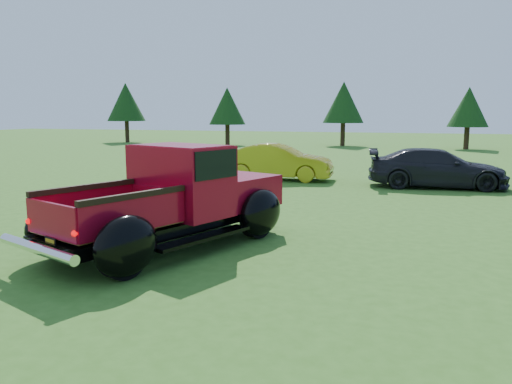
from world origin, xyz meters
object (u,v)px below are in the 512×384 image
show_car_yellow (278,162)px  pickup_truck (182,197)px  tree_far_west (126,102)px  show_car_grey (437,168)px  tree_mid_left (344,102)px  tree_west (227,106)px  tree_mid_right (468,107)px  show_car_red (185,160)px

show_car_yellow → pickup_truck: bearing=-179.1°
tree_far_west → pickup_truck: (20.56, -30.12, -2.60)m
pickup_truck → show_car_grey: bearing=82.8°
tree_mid_left → show_car_yellow: (0.74, -21.37, -2.69)m
tree_west → tree_mid_right: 18.03m
show_car_red → show_car_grey: size_ratio=0.75×
tree_far_west → pickup_truck: size_ratio=0.94×
tree_mid_right → show_car_yellow: bearing=-112.1°
show_car_yellow → show_car_grey: show_car_yellow is taller
show_car_red → show_car_grey: bearing=-86.7°
tree_far_west → tree_mid_left: 19.03m
tree_west → show_car_red: size_ratio=1.33×
tree_mid_left → tree_far_west: bearing=-177.0°
tree_west → tree_mid_right: tree_west is taller
tree_mid_right → show_car_grey: size_ratio=0.95×
show_car_yellow → tree_mid_right: bearing=-26.0°
tree_west → show_car_red: bearing=-73.7°
tree_mid_right → pickup_truck: 31.09m
pickup_truck → tree_mid_left: bearing=113.0°
show_car_yellow → tree_far_west: bearing=40.2°
tree_mid_left → show_car_red: tree_mid_left is taller
tree_mid_right → tree_west: bearing=-176.8°
show_car_red → show_car_yellow: bearing=-90.0°
tree_far_west → show_car_grey: (25.50, -20.56, -2.85)m
tree_far_west → tree_mid_left: (19.00, 1.00, -0.14)m
tree_mid_left → show_car_yellow: bearing=-88.0°
pickup_truck → show_car_yellow: pickup_truck is taller
show_car_red → tree_mid_left: bearing=-2.0°
tree_mid_left → show_car_grey: bearing=-73.2°
tree_mid_left → tree_mid_right: tree_mid_left is taller
show_car_red → show_car_grey: 10.03m
pickup_truck → show_car_grey: pickup_truck is taller
tree_mid_left → show_car_yellow: size_ratio=1.19×
tree_west → tree_mid_left: 9.22m
show_car_yellow → show_car_grey: size_ratio=0.91×
tree_mid_left → show_car_grey: (6.50, -21.56, -2.71)m
tree_mid_left → show_car_grey: 22.68m
tree_far_west → show_car_yellow: size_ratio=1.24×
tree_far_west → tree_west: 10.06m
tree_west → pickup_truck: (10.56, -29.12, -2.19)m
show_car_red → show_car_yellow: show_car_yellow is taller
pickup_truck → show_car_yellow: size_ratio=1.33×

